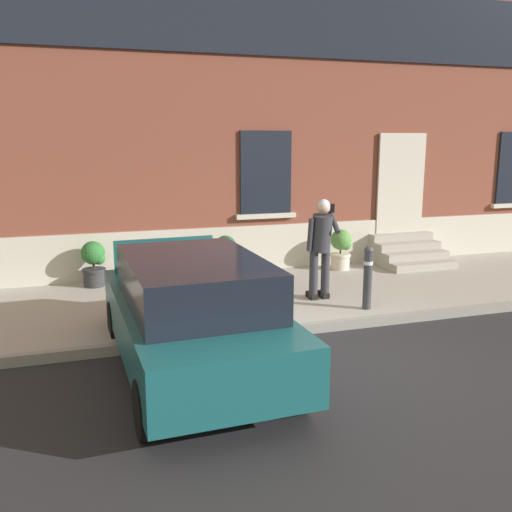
{
  "coord_description": "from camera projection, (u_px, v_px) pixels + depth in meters",
  "views": [
    {
      "loc": [
        -3.02,
        -6.44,
        2.87
      ],
      "look_at": [
        -0.45,
        1.6,
        1.1
      ],
      "focal_mm": 39.11,
      "sensor_mm": 36.0,
      "label": 1
    }
  ],
  "objects": [
    {
      "name": "ground_plane",
      "position": [
        324.0,
        357.0,
        7.5
      ],
      "size": [
        80.0,
        80.0,
        0.0
      ],
      "primitive_type": "plane",
      "color": "#232326"
    },
    {
      "name": "building_facade",
      "position": [
        223.0,
        98.0,
        11.67
      ],
      "size": [
        24.0,
        1.52,
        7.5
      ],
      "color": "brown",
      "rests_on": "ground"
    },
    {
      "name": "planter_terracotta",
      "position": [
        226.0,
        256.0,
        11.07
      ],
      "size": [
        0.44,
        0.44,
        0.86
      ],
      "color": "#B25B38",
      "rests_on": "sidewalk"
    },
    {
      "name": "sidewalk",
      "position": [
        259.0,
        297.0,
        10.09
      ],
      "size": [
        24.0,
        3.6,
        0.15
      ],
      "primitive_type": "cube",
      "color": "#99968E",
      "rests_on": "ground"
    },
    {
      "name": "bollard_near_person",
      "position": [
        368.0,
        275.0,
        9.02
      ],
      "size": [
        0.15,
        0.15,
        1.04
      ],
      "color": "#333338",
      "rests_on": "sidewalk"
    },
    {
      "name": "person_on_phone",
      "position": [
        321.0,
        243.0,
        9.47
      ],
      "size": [
        0.51,
        0.49,
        1.75
      ],
      "rotation": [
        0.0,
        0.0,
        0.25
      ],
      "color": "#2D2D33",
      "rests_on": "sidewalk"
    },
    {
      "name": "planter_charcoal",
      "position": [
        94.0,
        263.0,
        10.46
      ],
      "size": [
        0.44,
        0.44,
        0.86
      ],
      "color": "#2D2D30",
      "rests_on": "sidewalk"
    },
    {
      "name": "hatchback_car_teal",
      "position": [
        192.0,
        312.0,
        6.84
      ],
      "size": [
        1.9,
        4.12,
        1.5
      ],
      "color": "#165156",
      "rests_on": "ground"
    },
    {
      "name": "entrance_stoop",
      "position": [
        408.0,
        253.0,
        12.43
      ],
      "size": [
        1.52,
        1.28,
        0.64
      ],
      "color": "#9E998E",
      "rests_on": "sidewalk"
    },
    {
      "name": "curb_edge",
      "position": [
        298.0,
        329.0,
        8.36
      ],
      "size": [
        24.0,
        0.12,
        0.15
      ],
      "primitive_type": "cube",
      "color": "gray",
      "rests_on": "ground"
    },
    {
      "name": "planter_cream",
      "position": [
        341.0,
        248.0,
        11.83
      ],
      "size": [
        0.44,
        0.44,
        0.86
      ],
      "color": "beige",
      "rests_on": "sidewalk"
    }
  ]
}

